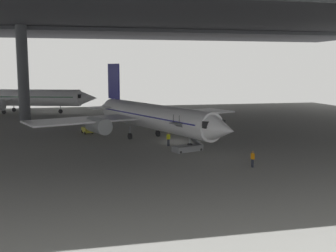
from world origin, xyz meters
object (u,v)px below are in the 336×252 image
crew_worker_near_nose (253,158)px  airplane_distant (17,98)px  boarding_stairs (187,145)px  baggage_tug (87,130)px  airplane_main (151,116)px  crew_worker_by_stairs (168,138)px

crew_worker_near_nose → airplane_distant: 66.16m
airplane_distant → boarding_stairs: bearing=-63.0°
airplane_distant → baggage_tug: airplane_distant is taller
boarding_stairs → baggage_tug: 20.03m
airplane_distant → baggage_tug: bearing=-66.9°
airplane_main → crew_worker_near_nose: (7.00, -18.14, -2.34)m
baggage_tug → boarding_stairs: bearing=-55.9°
crew_worker_near_nose → boarding_stairs: bearing=114.4°
airplane_main → crew_worker_by_stairs: size_ratio=18.56×
airplane_main → boarding_stairs: bearing=-72.6°
crew_worker_by_stairs → baggage_tug: crew_worker_by_stairs is taller
airplane_main → baggage_tug: airplane_main is taller
boarding_stairs → baggage_tug: size_ratio=1.84×
boarding_stairs → airplane_distant: (-25.39, 49.81, 2.69)m
airplane_main → airplane_distant: 46.79m
crew_worker_near_nose → airplane_main: bearing=111.1°
crew_worker_near_nose → baggage_tug: crew_worker_near_nose is taller
airplane_distant → baggage_tug: (14.17, -33.22, -2.87)m
crew_worker_near_nose → crew_worker_by_stairs: (-5.66, 13.07, 0.05)m
boarding_stairs → crew_worker_near_nose: bearing=-65.6°
crew_worker_by_stairs → baggage_tug: bearing=127.4°
baggage_tug → crew_worker_by_stairs: bearing=-52.6°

